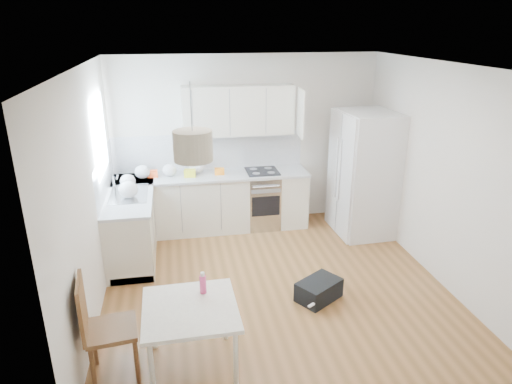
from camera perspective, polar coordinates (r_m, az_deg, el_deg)
floor at (r=5.95m, az=2.26°, el=-11.32°), size 4.20×4.20×0.00m
ceiling at (r=5.08m, az=2.70°, el=15.55°), size 4.20×4.20×0.00m
wall_back at (r=7.34m, az=-1.20°, el=6.38°), size 4.20×0.00×4.20m
wall_left at (r=5.33m, az=-20.14°, el=-0.39°), size 0.00×4.20×4.20m
wall_right at (r=6.17m, az=21.86°, el=2.15°), size 0.00×4.20×4.20m
window_glassblock at (r=6.31m, az=-18.94°, el=6.68°), size 0.02×1.00×1.00m
cabinets_back at (r=7.27m, az=-5.44°, el=-1.40°), size 3.00×0.60×0.88m
cabinets_left at (r=6.73m, az=-15.19°, el=-3.92°), size 0.60×1.80×0.88m
counter_back at (r=7.11m, az=-5.56°, el=2.05°), size 3.02×0.64×0.04m
counter_left at (r=6.56m, az=-15.56°, el=-0.25°), size 0.64×1.82×0.04m
backsplash_back at (r=7.30m, az=-5.86°, el=5.07°), size 3.00×0.01×0.58m
backsplash_left at (r=6.49m, az=-18.40°, el=2.15°), size 0.01×1.80×0.58m
upper_cabinets at (r=7.06m, az=-2.24°, el=10.16°), size 1.70×0.32×0.75m
range_oven at (r=7.37m, az=0.76°, el=-0.98°), size 0.50×0.61×0.88m
sink at (r=6.50m, az=-15.60°, el=-0.27°), size 0.50×0.80×0.16m
refrigerator at (r=7.19m, az=13.44°, el=2.25°), size 0.94×0.98×1.91m
dining_table at (r=4.39m, az=-8.21°, el=-14.84°), size 0.88×0.88×0.68m
dining_chair at (r=4.53m, az=-17.63°, el=-15.79°), size 0.49×0.49×1.05m
drink_bottle at (r=4.48m, az=-6.66°, el=-11.19°), size 0.07×0.07×0.22m
gym_bag at (r=5.64m, az=7.85°, el=-12.03°), size 0.62×0.57×0.24m
pendant_lamp at (r=3.79m, az=-7.89°, el=5.73°), size 0.42×0.42×0.25m
grocery_bag_a at (r=7.06m, az=-14.03°, el=2.45°), size 0.23×0.20×0.21m
grocery_bag_b at (r=7.09m, az=-10.76°, el=2.70°), size 0.21×0.18×0.19m
grocery_bag_c at (r=7.15m, az=-7.40°, el=3.16°), size 0.24×0.21×0.22m
grocery_bag_d at (r=6.73m, az=-15.74°, el=1.34°), size 0.21×0.18×0.19m
grocery_bag_e at (r=6.32m, az=-15.69°, el=0.29°), size 0.26×0.22×0.23m
snack_orange at (r=7.08m, az=-4.59°, el=2.59°), size 0.15×0.10×0.10m
snack_yellow at (r=7.02m, az=-8.27°, el=2.35°), size 0.18×0.13×0.12m
snack_red at (r=7.10m, az=-12.81°, el=2.23°), size 0.16×0.10×0.11m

